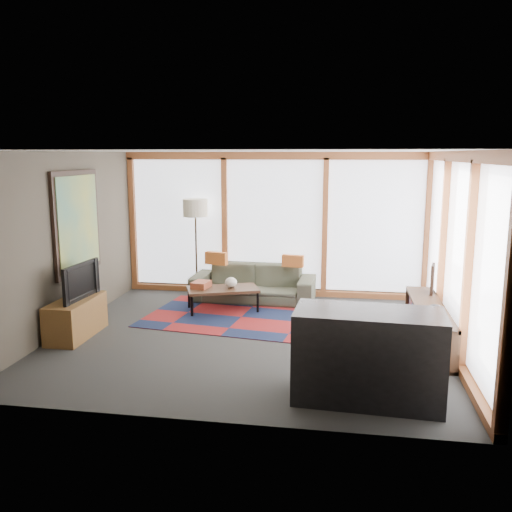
% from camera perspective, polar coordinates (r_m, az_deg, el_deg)
% --- Properties ---
extents(ground, '(5.50, 5.50, 0.00)m').
position_cam_1_polar(ground, '(7.78, -0.48, -8.53)').
color(ground, '#2B2B28').
rests_on(ground, ground).
extents(room_envelope, '(5.52, 5.02, 2.62)m').
position_cam_1_polar(room_envelope, '(7.90, 3.73, 3.25)').
color(room_envelope, '#483F34').
rests_on(room_envelope, ground).
extents(rug, '(3.17, 2.26, 0.01)m').
position_cam_1_polar(rug, '(8.67, -1.56, -6.46)').
color(rug, maroon).
rests_on(rug, ground).
extents(sofa, '(2.18, 0.92, 0.63)m').
position_cam_1_polar(sofa, '(9.59, -0.31, -2.87)').
color(sofa, '#3E4030').
rests_on(sofa, ground).
extents(pillow_left, '(0.42, 0.22, 0.22)m').
position_cam_1_polar(pillow_left, '(9.63, -4.19, -0.24)').
color(pillow_left, '#BA5E26').
rests_on(pillow_left, sofa).
extents(pillow_right, '(0.39, 0.17, 0.21)m').
position_cam_1_polar(pillow_right, '(9.43, 3.90, -0.52)').
color(pillow_right, '#BA5E26').
rests_on(pillow_right, sofa).
extents(floor_lamp, '(0.45, 0.45, 1.77)m').
position_cam_1_polar(floor_lamp, '(9.87, -6.32, 0.85)').
color(floor_lamp, '#2E2217').
rests_on(floor_lamp, ground).
extents(coffee_table, '(1.28, 0.96, 0.38)m').
position_cam_1_polar(coffee_table, '(9.01, -3.50, -4.57)').
color(coffee_table, '#352216').
rests_on(coffee_table, ground).
extents(book_stack, '(0.31, 0.36, 0.11)m').
position_cam_1_polar(book_stack, '(9.00, -5.81, -3.02)').
color(book_stack, '#964127').
rests_on(book_stack, coffee_table).
extents(vase, '(0.22, 0.22, 0.17)m').
position_cam_1_polar(vase, '(8.96, -2.65, -2.81)').
color(vase, beige).
rests_on(vase, coffee_table).
extents(bookshelf, '(0.39, 2.17, 0.54)m').
position_cam_1_polar(bookshelf, '(7.80, 17.70, -6.91)').
color(bookshelf, '#352216').
rests_on(bookshelf, ground).
extents(bowl_a, '(0.24, 0.24, 0.10)m').
position_cam_1_polar(bowl_a, '(7.18, 18.10, -5.77)').
color(bowl_a, black).
rests_on(bowl_a, bookshelf).
extents(bowl_b, '(0.18, 0.18, 0.08)m').
position_cam_1_polar(bowl_b, '(7.51, 18.35, -5.15)').
color(bowl_b, black).
rests_on(bowl_b, bookshelf).
extents(shelf_picture, '(0.11, 0.33, 0.43)m').
position_cam_1_polar(shelf_picture, '(8.37, 18.08, -2.30)').
color(shelf_picture, black).
rests_on(shelf_picture, bookshelf).
extents(tv_console, '(0.45, 1.09, 0.54)m').
position_cam_1_polar(tv_console, '(8.15, -18.42, -6.19)').
color(tv_console, brown).
rests_on(tv_console, ground).
extents(television, '(0.18, 0.90, 0.52)m').
position_cam_1_polar(television, '(8.06, -18.45, -2.49)').
color(television, black).
rests_on(television, tv_console).
extents(bar_counter, '(1.57, 0.80, 0.97)m').
position_cam_1_polar(bar_counter, '(5.87, 11.70, -10.25)').
color(bar_counter, black).
rests_on(bar_counter, ground).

